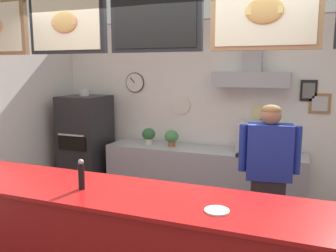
# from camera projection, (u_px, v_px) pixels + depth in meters

# --- Properties ---
(back_wall_assembly) EXTENTS (5.18, 2.56, 2.71)m
(back_wall_assembly) POSITION_uv_depth(u_px,v_px,m) (221.00, 108.00, 4.98)
(back_wall_assembly) COLOR gray
(back_wall_assembly) RESTS_ON ground_plane
(back_prep_counter) EXTENTS (2.79, 0.58, 0.90)m
(back_prep_counter) POSITION_uv_depth(u_px,v_px,m) (202.00, 180.00, 5.00)
(back_prep_counter) COLOR #A3A5AD
(back_prep_counter) RESTS_ON ground_plane
(pizza_oven) EXTENTS (0.63, 0.73, 1.70)m
(pizza_oven) POSITION_uv_depth(u_px,v_px,m) (86.00, 147.00, 5.48)
(pizza_oven) COLOR #232326
(pizza_oven) RESTS_ON ground_plane
(shop_worker) EXTENTS (0.59, 0.29, 1.67)m
(shop_worker) POSITION_uv_depth(u_px,v_px,m) (268.00, 181.00, 3.53)
(shop_worker) COLOR #232328
(shop_worker) RESTS_ON ground_plane
(espresso_machine) EXTENTS (0.54, 0.48, 0.42)m
(espresso_machine) POSITION_uv_depth(u_px,v_px,m) (258.00, 138.00, 4.60)
(espresso_machine) COLOR silver
(espresso_machine) RESTS_ON back_prep_counter
(potted_rosemary) EXTENTS (0.20, 0.20, 0.24)m
(potted_rosemary) POSITION_uv_depth(u_px,v_px,m) (172.00, 137.00, 5.07)
(potted_rosemary) COLOR #9E563D
(potted_rosemary) RESTS_ON back_prep_counter
(potted_oregano) EXTENTS (0.20, 0.20, 0.24)m
(potted_oregano) POSITION_uv_depth(u_px,v_px,m) (149.00, 135.00, 5.21)
(potted_oregano) COLOR beige
(potted_oregano) RESTS_ON back_prep_counter
(pepper_grinder) EXTENTS (0.05, 0.05, 0.24)m
(pepper_grinder) POSITION_uv_depth(u_px,v_px,m) (81.00, 174.00, 2.78)
(pepper_grinder) COLOR black
(pepper_grinder) RESTS_ON service_counter
(condiment_plate) EXTENTS (0.17, 0.17, 0.01)m
(condiment_plate) POSITION_uv_depth(u_px,v_px,m) (217.00, 211.00, 2.35)
(condiment_plate) COLOR white
(condiment_plate) RESTS_ON service_counter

